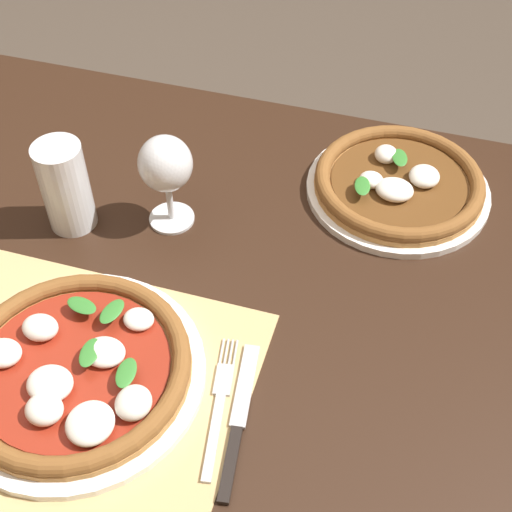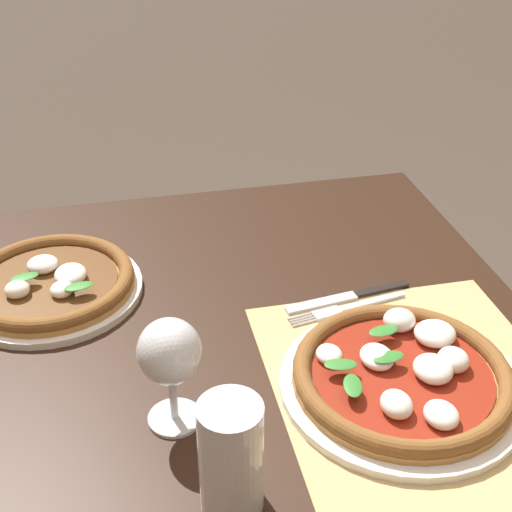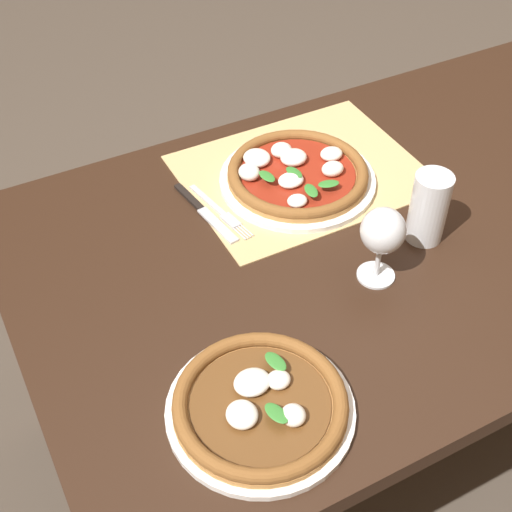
% 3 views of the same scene
% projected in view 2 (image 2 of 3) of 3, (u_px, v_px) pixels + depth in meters
% --- Properties ---
extents(paper_placemat, '(0.49, 0.39, 0.00)m').
position_uv_depth(paper_placemat, '(425.00, 399.00, 0.95)').
color(paper_placemat, tan).
rests_on(paper_placemat, dining_table).
extents(pizza_near, '(0.33, 0.33, 0.05)m').
position_uv_depth(pizza_near, '(403.00, 376.00, 0.95)').
color(pizza_near, white).
rests_on(pizza_near, paper_placemat).
extents(pizza_far, '(0.29, 0.29, 0.05)m').
position_uv_depth(pizza_far, '(51.00, 283.00, 1.15)').
color(pizza_far, white).
rests_on(pizza_far, dining_table).
extents(wine_glass, '(0.08, 0.08, 0.16)m').
position_uv_depth(wine_glass, '(170.00, 356.00, 0.86)').
color(wine_glass, silver).
rests_on(wine_glass, dining_table).
extents(pint_glass, '(0.07, 0.07, 0.15)m').
position_uv_depth(pint_glass, '(231.00, 459.00, 0.77)').
color(pint_glass, silver).
rests_on(pint_glass, dining_table).
extents(fork, '(0.05, 0.20, 0.00)m').
position_uv_depth(fork, '(347.00, 308.00, 1.11)').
color(fork, '#B7B7BC').
rests_on(fork, paper_placemat).
extents(knife, '(0.05, 0.22, 0.01)m').
position_uv_depth(knife, '(348.00, 297.00, 1.14)').
color(knife, black).
rests_on(knife, paper_placemat).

